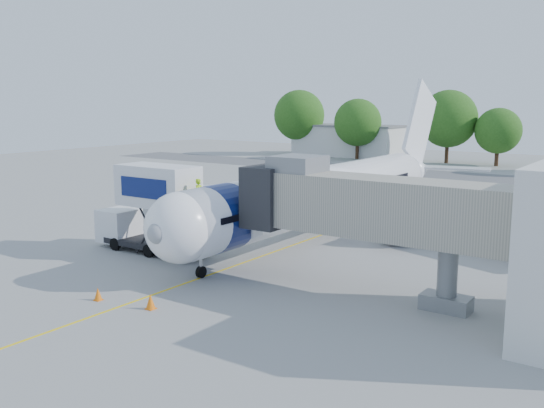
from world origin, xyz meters
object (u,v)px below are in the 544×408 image
Objects in this scene: aircraft at (328,192)px; catering_hiloader at (151,209)px; ground_tug at (89,313)px; jet_bridge at (358,206)px.

catering_hiloader is at bearing -119.38° from aircraft.
catering_hiloader is (-6.26, -11.12, -0.19)m from aircraft.
ground_tug is at bearing -87.01° from aircraft.
ground_tug is at bearing -122.61° from jet_bridge.
ground_tug is (-6.85, -10.71, -3.63)m from jet_bridge.
aircraft is at bearing 60.62° from catering_hiloader.
catering_hiloader is (-14.26, -0.00, -1.58)m from jet_bridge.
jet_bridge is 14.34m from catering_hiloader.
jet_bridge is at bearing 65.86° from ground_tug.
aircraft is 21.97m from ground_tug.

